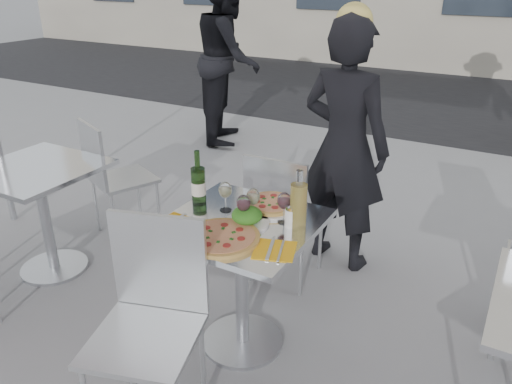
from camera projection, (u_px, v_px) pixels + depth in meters
The scene contains 21 objects.
ground at pixel (243, 342), 2.75m from camera, with size 80.00×80.00×0.00m, color gray.
street_asphalt at pixel (452, 98), 7.91m from camera, with size 24.00×5.00×0.00m, color black.
main_table at pixel (241, 258), 2.53m from camera, with size 0.72×0.72×0.75m.
side_table_left at pixel (41, 197), 3.20m from camera, with size 0.72×0.72×0.75m.
chair_far at pixel (281, 210), 3.07m from camera, with size 0.42×0.43×0.89m.
chair_near at pixel (151, 308), 2.12m from camera, with size 0.54×0.55×0.95m.
side_chair_lfar at pixel (110, 171), 3.62m from camera, with size 0.55×0.55×0.91m.
woman_diner at pixel (344, 147), 3.21m from camera, with size 0.61×0.40×1.66m, color black.
pedestrian_a at pixel (229, 57), 5.65m from camera, with size 0.93×0.73×1.92m, color black.
pizza_near at pixel (221, 237), 2.28m from camera, with size 0.36×0.36×0.02m.
pizza_far at pixel (271, 204), 2.58m from camera, with size 0.31×0.31×0.03m.
salad_plate at pixel (247, 217), 2.41m from camera, with size 0.22×0.22×0.09m.
wine_bottle at pixel (198, 184), 2.58m from camera, with size 0.07×0.08×0.29m.
carafe at pixel (298, 204), 2.34m from camera, with size 0.08×0.08×0.29m.
sugar_shaker at pixel (291, 216), 2.37m from camera, with size 0.06×0.06×0.11m.
wineglass_white_a at pixel (225, 191), 2.51m from camera, with size 0.07×0.07×0.16m.
wineglass_white_b at pixel (253, 198), 2.43m from camera, with size 0.07×0.07×0.16m.
wineglass_red_a at pixel (243, 204), 2.37m from camera, with size 0.07×0.07×0.16m.
wineglass_red_b at pixel (284, 202), 2.39m from camera, with size 0.07×0.07×0.16m.
napkin_left at pixel (175, 223), 2.42m from camera, with size 0.19×0.20×0.01m.
napkin_right at pixel (275, 250), 2.19m from camera, with size 0.23×0.23×0.01m.
Camera 1 is at (1.13, -1.85, 1.88)m, focal length 35.00 mm.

